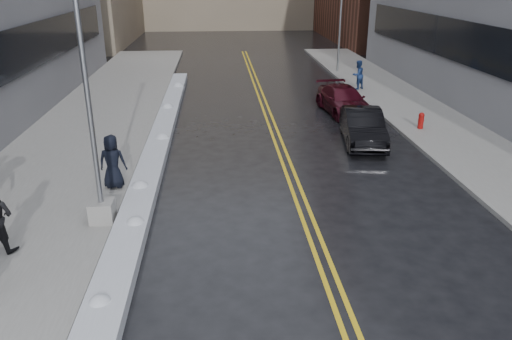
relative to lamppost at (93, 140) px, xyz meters
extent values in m
plane|color=black|center=(3.30, -2.00, -2.53)|extent=(160.00, 160.00, 0.00)
cube|color=gray|center=(-2.45, 8.00, -2.46)|extent=(5.50, 50.00, 0.15)
cube|color=gray|center=(13.30, 8.00, -2.46)|extent=(4.00, 50.00, 0.15)
cube|color=gold|center=(5.65, 8.00, -2.53)|extent=(0.12, 50.00, 0.01)
cube|color=gold|center=(5.95, 8.00, -2.53)|extent=(0.12, 50.00, 0.01)
cube|color=silver|center=(0.85, 6.00, -2.36)|extent=(0.90, 30.00, 0.34)
cube|color=gray|center=(0.00, 0.00, -2.08)|extent=(0.65, 0.65, 0.60)
cylinder|color=gray|center=(0.00, 0.00, 1.72)|extent=(0.14, 0.14, 7.00)
cylinder|color=maroon|center=(12.30, 8.00, -2.08)|extent=(0.24, 0.24, 0.60)
sphere|color=maroon|center=(12.30, 8.00, -1.78)|extent=(0.26, 0.26, 0.26)
cylinder|color=maroon|center=(12.30, 8.00, -2.03)|extent=(0.25, 0.10, 0.10)
cylinder|color=gray|center=(11.80, 22.00, 0.12)|extent=(0.14, 0.14, 5.00)
imported|color=black|center=(-0.11, 2.39, -1.50)|extent=(0.90, 0.63, 1.76)
imported|color=navy|center=(11.64, 16.20, -1.53)|extent=(1.04, 0.98, 1.70)
imported|color=black|center=(9.25, 6.60, -1.82)|extent=(2.06, 4.47, 1.42)
imported|color=#370813|center=(9.61, 11.36, -1.86)|extent=(2.34, 4.77, 1.34)
camera|label=1|loc=(3.30, -12.78, 4.11)|focal=35.00mm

